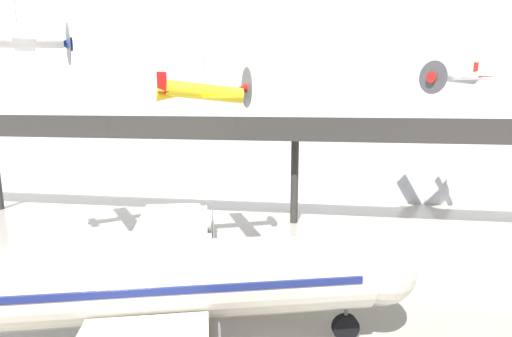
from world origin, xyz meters
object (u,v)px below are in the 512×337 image
suspended_plane_silver_racer (455,76)px  suspended_plane_white_twin (19,40)px  airliner_silver_main (133,283)px  suspended_plane_yellow_lowwing (205,92)px

suspended_plane_silver_racer → suspended_plane_white_twin: 31.62m
suspended_plane_silver_racer → suspended_plane_white_twin: suspended_plane_white_twin is taller
airliner_silver_main → suspended_plane_white_twin: bearing=126.3°
suspended_plane_yellow_lowwing → suspended_plane_silver_racer: bearing=-0.5°
suspended_plane_silver_racer → suspended_plane_white_twin: size_ratio=1.20×
airliner_silver_main → suspended_plane_yellow_lowwing: suspended_plane_yellow_lowwing is taller
airliner_silver_main → suspended_plane_white_twin: (-11.25, 8.90, 11.58)m
suspended_plane_silver_racer → airliner_silver_main: bearing=8.7°
suspended_plane_silver_racer → suspended_plane_white_twin: bearing=-18.2°
airliner_silver_main → suspended_plane_silver_racer: size_ratio=2.73×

